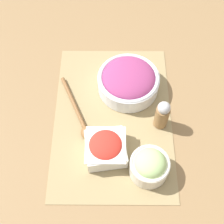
{
  "coord_description": "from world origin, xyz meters",
  "views": [
    {
      "loc": [
        0.49,
        0.0,
        0.86
      ],
      "look_at": [
        0.0,
        0.0,
        0.03
      ],
      "focal_mm": 50.0,
      "sensor_mm": 36.0,
      "label": 1
    }
  ],
  "objects_px": {
    "tomato_bowl": "(105,147)",
    "onion_bowl": "(128,80)",
    "pepper_shaker": "(161,114)",
    "wooden_spoon": "(80,120)",
    "cucumber_bowl": "(149,165)"
  },
  "relations": [
    {
      "from": "pepper_shaker",
      "to": "cucumber_bowl",
      "type": "bearing_deg",
      "value": -16.2
    },
    {
      "from": "wooden_spoon",
      "to": "pepper_shaker",
      "type": "height_order",
      "value": "pepper_shaker"
    },
    {
      "from": "onion_bowl",
      "to": "cucumber_bowl",
      "type": "bearing_deg",
      "value": 10.13
    },
    {
      "from": "tomato_bowl",
      "to": "wooden_spoon",
      "type": "bearing_deg",
      "value": -143.48
    },
    {
      "from": "cucumber_bowl",
      "to": "pepper_shaker",
      "type": "xyz_separation_m",
      "value": [
        -0.16,
        0.05,
        0.01
      ]
    },
    {
      "from": "onion_bowl",
      "to": "pepper_shaker",
      "type": "xyz_separation_m",
      "value": [
        0.14,
        0.1,
        0.01
      ]
    },
    {
      "from": "onion_bowl",
      "to": "pepper_shaker",
      "type": "relative_size",
      "value": 1.79
    },
    {
      "from": "tomato_bowl",
      "to": "pepper_shaker",
      "type": "height_order",
      "value": "pepper_shaker"
    },
    {
      "from": "tomato_bowl",
      "to": "onion_bowl",
      "type": "distance_m",
      "value": 0.24
    },
    {
      "from": "tomato_bowl",
      "to": "onion_bowl",
      "type": "xyz_separation_m",
      "value": [
        -0.23,
        0.07,
        0.01
      ]
    },
    {
      "from": "tomato_bowl",
      "to": "pepper_shaker",
      "type": "relative_size",
      "value": 1.15
    },
    {
      "from": "cucumber_bowl",
      "to": "onion_bowl",
      "type": "bearing_deg",
      "value": -169.87
    },
    {
      "from": "wooden_spoon",
      "to": "pepper_shaker",
      "type": "relative_size",
      "value": 2.17
    },
    {
      "from": "tomato_bowl",
      "to": "cucumber_bowl",
      "type": "distance_m",
      "value": 0.13
    },
    {
      "from": "wooden_spoon",
      "to": "pepper_shaker",
      "type": "bearing_deg",
      "value": 88.47
    }
  ]
}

